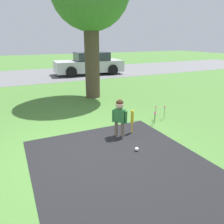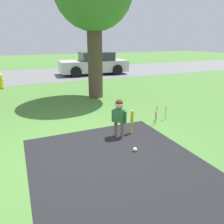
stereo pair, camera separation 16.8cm
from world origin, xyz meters
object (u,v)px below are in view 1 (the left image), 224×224
baseball_bat (132,118)px  parked_car (89,64)px  sports_ball (137,149)px  child (120,113)px

baseball_bat → parked_car: bearing=76.2°
baseball_bat → sports_ball: (-0.38, -0.84, -0.33)m
child → sports_ball: (-0.01, -0.79, -0.54)m
sports_ball → parked_car: size_ratio=0.02×
sports_ball → parked_car: parked_car is taller
baseball_bat → parked_car: (2.27, 9.20, 0.27)m
child → baseball_bat: 0.42m
sports_ball → parked_car: bearing=75.2°
baseball_bat → parked_car: 9.48m
sports_ball → child: bearing=89.0°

